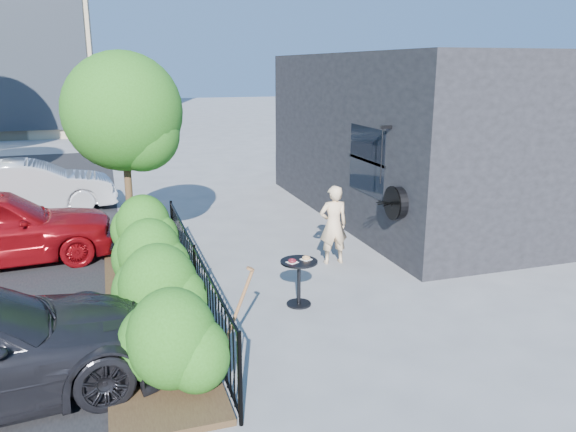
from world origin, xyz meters
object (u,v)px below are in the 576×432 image
object	(u,v)px
cafe_table	(299,275)
car_silver	(31,187)
woman	(333,225)
shovel	(235,320)
patio_tree	(127,119)

from	to	relation	value
cafe_table	car_silver	xyz separation A→B (m)	(-4.68, 7.70, 0.17)
woman	shovel	xyz separation A→B (m)	(-2.63, -3.10, -0.20)
patio_tree	woman	bearing A→B (deg)	-19.93
patio_tree	woman	size ratio (longest dim) A/B	2.57
cafe_table	shovel	world-z (taller)	shovel
car_silver	cafe_table	bearing A→B (deg)	-153.90
patio_tree	cafe_table	size ratio (longest dim) A/B	4.95
patio_tree	cafe_table	bearing A→B (deg)	-51.99
woman	car_silver	world-z (taller)	woman
cafe_table	car_silver	world-z (taller)	car_silver
cafe_table	woman	distance (m)	2.13
woman	shovel	bearing A→B (deg)	53.23
patio_tree	shovel	world-z (taller)	patio_tree
patio_tree	cafe_table	distance (m)	4.41
cafe_table	woman	size ratio (longest dim) A/B	0.52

